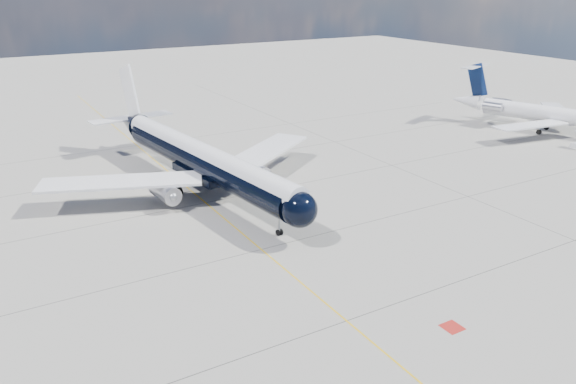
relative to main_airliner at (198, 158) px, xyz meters
name	(u,v)px	position (x,y,z in m)	size (l,w,h in m)	color
ground	(191,191)	(-1.24, 0.19, -4.39)	(320.00, 320.00, 0.00)	gray
taxiway_centerline	(206,203)	(-1.24, -4.81, -4.39)	(0.16, 160.00, 0.01)	#DCA90B
red_marking	(452,327)	(5.56, -39.81, -4.39)	(1.60, 1.60, 0.01)	maroon
main_airliner	(198,158)	(0.00, 0.00, 0.00)	(39.97, 48.95, 14.14)	black
regional_jet	(539,112)	(65.00, -2.45, -0.80)	(27.55, 32.52, 11.38)	white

